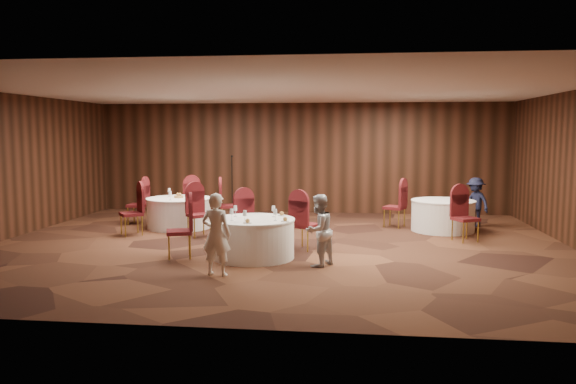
# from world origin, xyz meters

# --- Properties ---
(ground) EXTENTS (12.00, 12.00, 0.00)m
(ground) POSITION_xyz_m (0.00, 0.00, 0.00)
(ground) COLOR black
(ground) RESTS_ON ground
(room_shell) EXTENTS (12.00, 12.00, 12.00)m
(room_shell) POSITION_xyz_m (0.00, 0.00, 1.96)
(room_shell) COLOR silver
(room_shell) RESTS_ON ground
(table_main) EXTENTS (1.55, 1.55, 0.74)m
(table_main) POSITION_xyz_m (-0.28, -1.20, 0.38)
(table_main) COLOR white
(table_main) RESTS_ON ground
(table_left) EXTENTS (1.58, 1.58, 0.74)m
(table_left) POSITION_xyz_m (-2.71, 1.90, 0.38)
(table_left) COLOR white
(table_left) RESTS_ON ground
(table_right) EXTENTS (1.50, 1.50, 0.74)m
(table_right) POSITION_xyz_m (3.68, 2.20, 0.38)
(table_right) COLOR white
(table_right) RESTS_ON ground
(chairs_main) EXTENTS (2.95, 1.99, 1.00)m
(chairs_main) POSITION_xyz_m (-0.62, -0.56, 0.50)
(chairs_main) COLOR #420F0D
(chairs_main) RESTS_ON ground
(chairs_left) EXTENTS (2.95, 3.00, 1.00)m
(chairs_left) POSITION_xyz_m (-2.71, 1.91, 0.50)
(chairs_left) COLOR #420F0D
(chairs_left) RESTS_ON ground
(chairs_right) EXTENTS (2.08, 2.40, 1.00)m
(chairs_right) POSITION_xyz_m (3.27, 1.78, 0.50)
(chairs_right) COLOR #420F0D
(chairs_right) RESTS_ON ground
(tabletop_main) EXTENTS (1.13, 1.13, 0.22)m
(tabletop_main) POSITION_xyz_m (-0.13, -1.30, 0.84)
(tabletop_main) COLOR silver
(tabletop_main) RESTS_ON table_main
(tabletop_left) EXTENTS (0.84, 0.79, 0.22)m
(tabletop_left) POSITION_xyz_m (-2.70, 1.90, 0.82)
(tabletop_left) COLOR silver
(tabletop_left) RESTS_ON table_left
(tabletop_right) EXTENTS (0.08, 0.08, 0.22)m
(tabletop_right) POSITION_xyz_m (3.84, 1.92, 0.90)
(tabletop_right) COLOR silver
(tabletop_right) RESTS_ON table_right
(mic_stand) EXTENTS (0.24, 0.24, 1.72)m
(mic_stand) POSITION_xyz_m (-1.75, 3.63, 0.51)
(mic_stand) COLOR black
(mic_stand) RESTS_ON ground
(woman_a) EXTENTS (0.54, 0.40, 1.36)m
(woman_a) POSITION_xyz_m (-0.65, -2.55, 0.68)
(woman_a) COLOR white
(woman_a) RESTS_ON ground
(woman_b) EXTENTS (0.75, 0.78, 1.27)m
(woman_b) POSITION_xyz_m (0.96, -1.70, 0.63)
(woman_b) COLOR silver
(woman_b) RESTS_ON ground
(man_c) EXTENTS (0.84, 0.91, 1.23)m
(man_c) POSITION_xyz_m (4.58, 2.96, 0.61)
(man_c) COLOR black
(man_c) RESTS_ON ground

